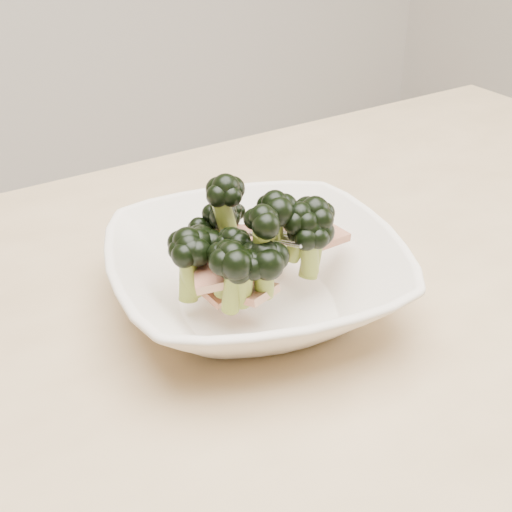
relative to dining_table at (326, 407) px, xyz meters
name	(u,v)px	position (x,y,z in m)	size (l,w,h in m)	color
dining_table	(326,407)	(0.00, 0.00, 0.00)	(1.20, 0.80, 0.75)	tan
broccoli_dish	(254,268)	(-0.04, 0.05, 0.14)	(0.30, 0.30, 0.12)	silver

